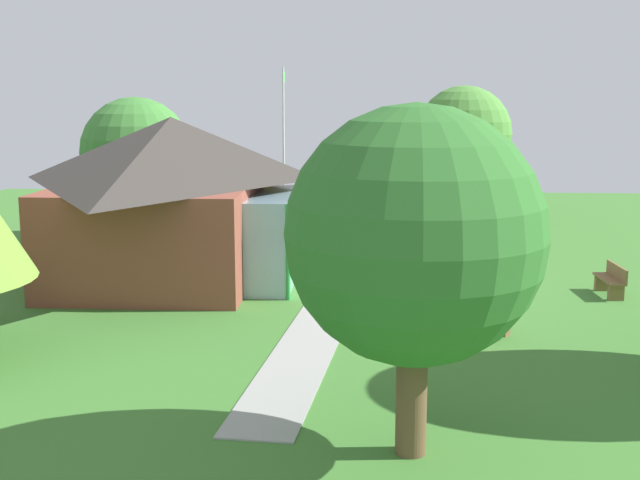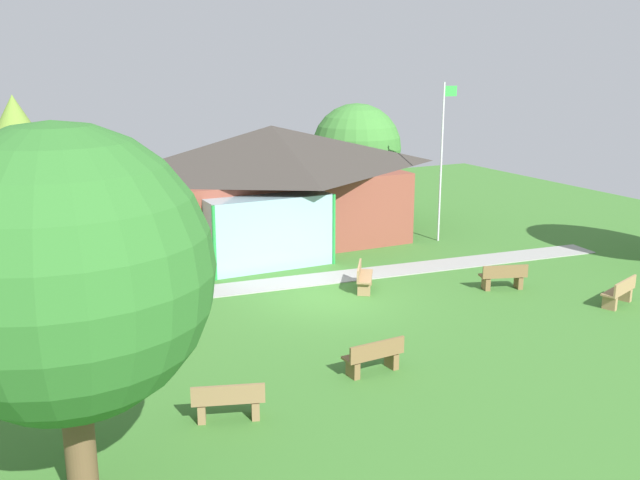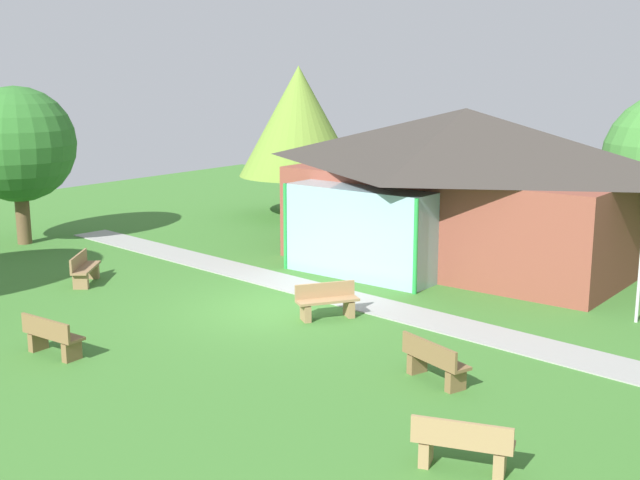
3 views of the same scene
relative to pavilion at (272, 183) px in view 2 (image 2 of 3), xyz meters
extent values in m
plane|color=#3D752D|center=(-1.07, -7.16, -2.44)|extent=(44.00, 44.00, 0.00)
cube|color=brown|center=(0.07, 0.15, -1.02)|extent=(9.95, 5.43, 2.85)
pyramid|color=#38332D|center=(0.07, 0.15, 1.33)|extent=(10.95, 6.43, 1.85)
cube|color=#8CB2BF|center=(-1.42, -3.16, -1.16)|extent=(4.48, 1.20, 2.56)
cylinder|color=green|center=(-3.66, -3.76, -1.16)|extent=(0.12, 0.12, 2.56)
cylinder|color=green|center=(0.82, -3.76, -1.16)|extent=(0.12, 0.12, 2.56)
cube|color=#999993|center=(-1.07, -5.19, -2.43)|extent=(23.39, 3.49, 0.03)
cylinder|color=silver|center=(6.22, -2.64, 0.73)|extent=(0.08, 0.08, 6.35)
cube|color=green|center=(6.52, -2.64, 3.56)|extent=(0.60, 0.02, 0.40)
cube|color=brown|center=(-2.63, -12.40, -1.99)|extent=(1.52, 0.52, 0.06)
cube|color=brown|center=(-3.18, -12.43, -2.25)|extent=(0.18, 0.41, 0.39)
cube|color=brown|center=(-2.08, -12.37, -2.25)|extent=(0.18, 0.41, 0.39)
cube|color=brown|center=(-2.62, -12.59, -1.78)|extent=(1.50, 0.14, 0.36)
cube|color=brown|center=(4.36, -8.77, -1.99)|extent=(1.56, 0.89, 0.06)
cube|color=brown|center=(3.84, -8.60, -2.25)|extent=(0.28, 0.43, 0.39)
cube|color=brown|center=(4.89, -8.95, -2.25)|extent=(0.28, 0.43, 0.39)
cube|color=brown|center=(4.30, -8.95, -1.78)|extent=(1.44, 0.53, 0.36)
cube|color=olive|center=(-6.90, -8.48, -1.99)|extent=(1.28, 1.45, 0.06)
cube|color=olive|center=(-7.24, -8.05, -2.25)|extent=(0.41, 0.37, 0.39)
cube|color=olive|center=(-6.56, -8.91, -2.25)|extent=(0.41, 0.37, 0.39)
cube|color=olive|center=(-7.05, -8.60, -1.78)|extent=(0.98, 1.21, 0.36)
cube|color=olive|center=(-6.45, -13.04, -1.99)|extent=(1.56, 0.89, 0.06)
cube|color=olive|center=(-6.97, -12.87, -2.25)|extent=(0.28, 0.43, 0.39)
cube|color=olive|center=(-5.93, -13.21, -2.25)|extent=(0.28, 0.43, 0.39)
cube|color=olive|center=(-6.51, -13.22, -1.78)|extent=(1.44, 0.53, 0.36)
cube|color=#9E7A51|center=(6.43, -11.55, -1.99)|extent=(1.56, 0.91, 0.06)
cube|color=#9E7A51|center=(5.91, -11.74, -2.25)|extent=(0.28, 0.43, 0.39)
cube|color=#9E7A51|center=(6.95, -11.37, -2.25)|extent=(0.28, 0.43, 0.39)
cube|color=#9E7A51|center=(6.49, -11.73, -1.78)|extent=(1.44, 0.55, 0.36)
cube|color=#9E7A51|center=(0.32, -6.90, -1.99)|extent=(1.18, 1.50, 0.06)
cube|color=#9E7A51|center=(0.62, -6.44, -2.25)|extent=(0.42, 0.35, 0.39)
cube|color=#9E7A51|center=(0.02, -7.36, -2.25)|extent=(0.42, 0.35, 0.39)
cube|color=#9E7A51|center=(0.16, -6.80, -1.78)|extent=(0.87, 1.29, 0.36)
cylinder|color=brown|center=(5.38, 2.78, -1.59)|extent=(0.48, 0.48, 1.70)
sphere|color=#3D7F33|center=(5.38, 2.78, 0.79)|extent=(4.08, 4.08, 4.08)
cylinder|color=brown|center=(-8.98, 3.33, -1.62)|extent=(0.52, 0.52, 1.64)
cone|color=olive|center=(-8.98, 3.33, 1.35)|extent=(4.78, 4.78, 4.30)
cylinder|color=brown|center=(-9.56, -14.45, -1.36)|extent=(0.52, 0.52, 2.17)
sphere|color=#2D6B28|center=(-9.56, -14.45, 1.52)|extent=(4.78, 4.78, 4.78)
camera|label=1|loc=(-24.86, -5.89, 2.98)|focal=46.36mm
camera|label=2|loc=(-10.74, -25.95, 4.81)|focal=40.22mm
camera|label=3|loc=(11.64, -21.66, 3.44)|focal=45.66mm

